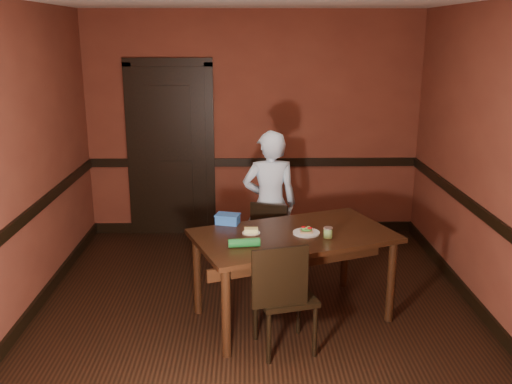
{
  "coord_description": "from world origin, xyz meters",
  "views": [
    {
      "loc": [
        -0.08,
        -4.57,
        2.43
      ],
      "look_at": [
        0.0,
        0.35,
        1.05
      ],
      "focal_mm": 40.0,
      "sensor_mm": 36.0,
      "label": 1
    }
  ],
  "objects_px": {
    "chair_near": "(285,294)",
    "person": "(270,205)",
    "sauce_jar": "(328,232)",
    "sandwich_plate": "(306,232)",
    "food_tub": "(228,219)",
    "dining_table": "(293,276)",
    "cheese_saucer": "(251,232)",
    "chair_far": "(275,249)"
  },
  "relations": [
    {
      "from": "sandwich_plate",
      "to": "food_tub",
      "type": "relative_size",
      "value": 0.96
    },
    {
      "from": "chair_far",
      "to": "chair_near",
      "type": "xyz_separation_m",
      "value": [
        0.02,
        -1.11,
        0.06
      ]
    },
    {
      "from": "chair_near",
      "to": "person",
      "type": "distance_m",
      "value": 1.47
    },
    {
      "from": "chair_near",
      "to": "sauce_jar",
      "type": "height_order",
      "value": "chair_near"
    },
    {
      "from": "chair_far",
      "to": "sandwich_plate",
      "type": "relative_size",
      "value": 3.55
    },
    {
      "from": "chair_far",
      "to": "sandwich_plate",
      "type": "distance_m",
      "value": 0.75
    },
    {
      "from": "chair_far",
      "to": "sauce_jar",
      "type": "xyz_separation_m",
      "value": [
        0.4,
        -0.7,
        0.42
      ]
    },
    {
      "from": "sauce_jar",
      "to": "chair_far",
      "type": "bearing_deg",
      "value": 119.58
    },
    {
      "from": "sandwich_plate",
      "to": "person",
      "type": "bearing_deg",
      "value": 106.3
    },
    {
      "from": "chair_near",
      "to": "cheese_saucer",
      "type": "height_order",
      "value": "chair_near"
    },
    {
      "from": "sauce_jar",
      "to": "food_tub",
      "type": "xyz_separation_m",
      "value": [
        -0.85,
        0.38,
        -0.0
      ]
    },
    {
      "from": "dining_table",
      "to": "sandwich_plate",
      "type": "distance_m",
      "value": 0.42
    },
    {
      "from": "cheese_saucer",
      "to": "chair_near",
      "type": "bearing_deg",
      "value": -63.58
    },
    {
      "from": "dining_table",
      "to": "sauce_jar",
      "type": "xyz_separation_m",
      "value": [
        0.28,
        -0.11,
        0.44
      ]
    },
    {
      "from": "chair_near",
      "to": "sandwich_plate",
      "type": "relative_size",
      "value": 4.03
    },
    {
      "from": "dining_table",
      "to": "sandwich_plate",
      "type": "xyz_separation_m",
      "value": [
        0.11,
        -0.01,
        0.41
      ]
    },
    {
      "from": "chair_near",
      "to": "dining_table",
      "type": "bearing_deg",
      "value": -116.46
    },
    {
      "from": "sandwich_plate",
      "to": "sauce_jar",
      "type": "xyz_separation_m",
      "value": [
        0.17,
        -0.1,
        0.03
      ]
    },
    {
      "from": "person",
      "to": "cheese_saucer",
      "type": "height_order",
      "value": "person"
    },
    {
      "from": "person",
      "to": "sauce_jar",
      "type": "distance_m",
      "value": 1.13
    },
    {
      "from": "chair_near",
      "to": "person",
      "type": "bearing_deg",
      "value": -102.63
    },
    {
      "from": "food_tub",
      "to": "sauce_jar",
      "type": "bearing_deg",
      "value": -9.5
    },
    {
      "from": "dining_table",
      "to": "chair_near",
      "type": "relative_size",
      "value": 1.8
    },
    {
      "from": "dining_table",
      "to": "person",
      "type": "height_order",
      "value": "person"
    },
    {
      "from": "sauce_jar",
      "to": "cheese_saucer",
      "type": "bearing_deg",
      "value": 170.26
    },
    {
      "from": "sauce_jar",
      "to": "food_tub",
      "type": "height_order",
      "value": "sauce_jar"
    },
    {
      "from": "sauce_jar",
      "to": "dining_table",
      "type": "bearing_deg",
      "value": 158.56
    },
    {
      "from": "sandwich_plate",
      "to": "food_tub",
      "type": "bearing_deg",
      "value": 157.73
    },
    {
      "from": "chair_far",
      "to": "sauce_jar",
      "type": "bearing_deg",
      "value": -39.86
    },
    {
      "from": "chair_far",
      "to": "chair_near",
      "type": "height_order",
      "value": "chair_near"
    },
    {
      "from": "chair_near",
      "to": "person",
      "type": "height_order",
      "value": "person"
    },
    {
      "from": "chair_far",
      "to": "person",
      "type": "height_order",
      "value": "person"
    },
    {
      "from": "chair_near",
      "to": "person",
      "type": "relative_size",
      "value": 0.61
    },
    {
      "from": "person",
      "to": "food_tub",
      "type": "distance_m",
      "value": 0.77
    },
    {
      "from": "chair_far",
      "to": "sauce_jar",
      "type": "distance_m",
      "value": 0.91
    },
    {
      "from": "dining_table",
      "to": "chair_far",
      "type": "relative_size",
      "value": 2.04
    },
    {
      "from": "chair_near",
      "to": "sauce_jar",
      "type": "xyz_separation_m",
      "value": [
        0.38,
        0.41,
        0.36
      ]
    },
    {
      "from": "dining_table",
      "to": "cheese_saucer",
      "type": "height_order",
      "value": "cheese_saucer"
    },
    {
      "from": "chair_near",
      "to": "sauce_jar",
      "type": "bearing_deg",
      "value": -148.13
    },
    {
      "from": "dining_table",
      "to": "cheese_saucer",
      "type": "distance_m",
      "value": 0.55
    },
    {
      "from": "person",
      "to": "cheese_saucer",
      "type": "distance_m",
      "value": 0.94
    },
    {
      "from": "dining_table",
      "to": "person",
      "type": "distance_m",
      "value": 1.01
    }
  ]
}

